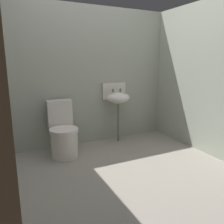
{
  "coord_description": "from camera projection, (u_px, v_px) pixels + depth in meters",
  "views": [
    {
      "loc": [
        -1.25,
        -2.29,
        1.35
      ],
      "look_at": [
        0.0,
        0.3,
        0.7
      ],
      "focal_mm": 36.35,
      "sensor_mm": 36.0,
      "label": 1
    }
  ],
  "objects": [
    {
      "name": "toilet_near_wall",
      "position": [
        63.0,
        134.0,
        3.28
      ],
      "size": [
        0.42,
        0.61,
        0.78
      ],
      "rotation": [
        0.0,
        0.0,
        3.08
      ],
      "color": "silver",
      "rests_on": "ground"
    },
    {
      "name": "wall_back",
      "position": [
        87.0,
        77.0,
        3.69
      ],
      "size": [
        3.19,
        0.1,
        2.19
      ],
      "primitive_type": "cube",
      "color": "#9DA294",
      "rests_on": "ground"
    },
    {
      "name": "ground_plane",
      "position": [
        122.0,
        174.0,
        2.85
      ],
      "size": [
        3.19,
        2.78,
        0.08
      ],
      "primitive_type": "cube",
      "color": "gray"
    },
    {
      "name": "wall_right",
      "position": [
        207.0,
        79.0,
        3.3
      ],
      "size": [
        0.1,
        2.58,
        2.19
      ],
      "primitive_type": "cube",
      "color": "#9AA091",
      "rests_on": "ground"
    },
    {
      "name": "sink",
      "position": [
        118.0,
        98.0,
        3.77
      ],
      "size": [
        0.42,
        0.35,
        0.99
      ],
      "color": "#626851",
      "rests_on": "ground"
    }
  ]
}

